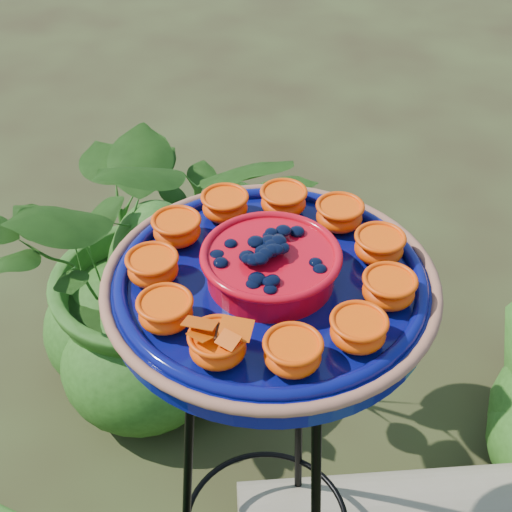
% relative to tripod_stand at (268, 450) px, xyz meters
% --- Properties ---
extents(tripod_stand, '(0.39, 0.39, 0.88)m').
position_rel_tripod_stand_xyz_m(tripod_stand, '(0.00, 0.00, 0.00)').
color(tripod_stand, black).
rests_on(tripod_stand, ground).
extents(feeder_dish, '(0.54, 0.54, 0.10)m').
position_rel_tripod_stand_xyz_m(feeder_dish, '(-0.00, -0.00, 0.39)').
color(feeder_dish, '#070C58').
rests_on(feeder_dish, tripod_stand).
extents(shrub_back_left, '(0.93, 0.86, 0.86)m').
position_rel_tripod_stand_xyz_m(shrub_back_left, '(-0.41, 0.61, -0.11)').
color(shrub_back_left, '#214913').
rests_on(shrub_back_left, ground).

